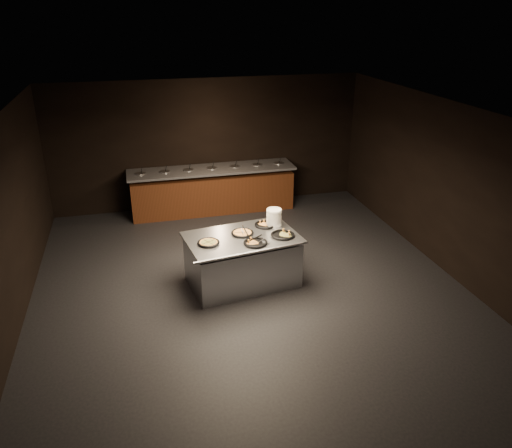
{
  "coord_description": "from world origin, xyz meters",
  "views": [
    {
      "loc": [
        -1.67,
        -6.96,
        4.34
      ],
      "look_at": [
        0.18,
        0.3,
        1.03
      ],
      "focal_mm": 35.0,
      "sensor_mm": 36.0,
      "label": 1
    }
  ],
  "objects_px": {
    "plate_stack": "(274,217)",
    "pan_veggie_whole": "(208,243)",
    "pan_cheese_whole": "(242,233)",
    "serving_counter": "(242,261)"
  },
  "relations": [
    {
      "from": "plate_stack",
      "to": "pan_cheese_whole",
      "type": "relative_size",
      "value": 0.78
    },
    {
      "from": "serving_counter",
      "to": "pan_cheese_whole",
      "type": "bearing_deg",
      "value": 65.98
    },
    {
      "from": "pan_cheese_whole",
      "to": "pan_veggie_whole",
      "type": "bearing_deg",
      "value": -159.56
    },
    {
      "from": "serving_counter",
      "to": "plate_stack",
      "type": "bearing_deg",
      "value": 18.08
    },
    {
      "from": "pan_cheese_whole",
      "to": "serving_counter",
      "type": "bearing_deg",
      "value": -105.89
    },
    {
      "from": "serving_counter",
      "to": "pan_veggie_whole",
      "type": "bearing_deg",
      "value": -175.76
    },
    {
      "from": "serving_counter",
      "to": "pan_cheese_whole",
      "type": "xyz_separation_m",
      "value": [
        0.03,
        0.1,
        0.47
      ]
    },
    {
      "from": "serving_counter",
      "to": "plate_stack",
      "type": "xyz_separation_m",
      "value": [
        0.63,
        0.31,
        0.59
      ]
    },
    {
      "from": "plate_stack",
      "to": "pan_veggie_whole",
      "type": "distance_m",
      "value": 1.29
    },
    {
      "from": "pan_cheese_whole",
      "to": "plate_stack",
      "type": "bearing_deg",
      "value": 19.42
    }
  ]
}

